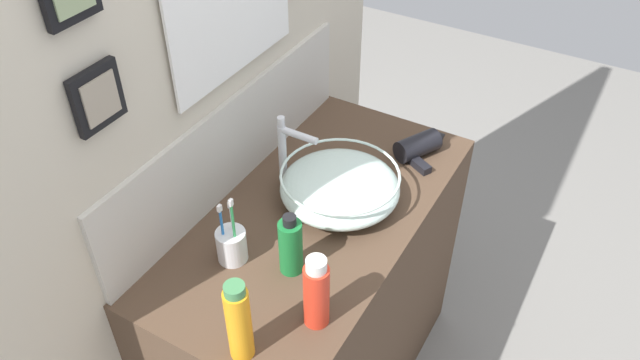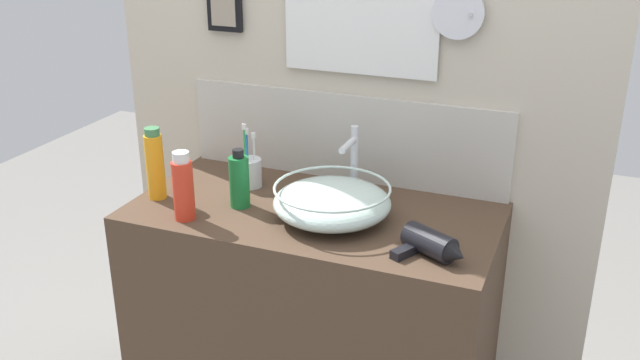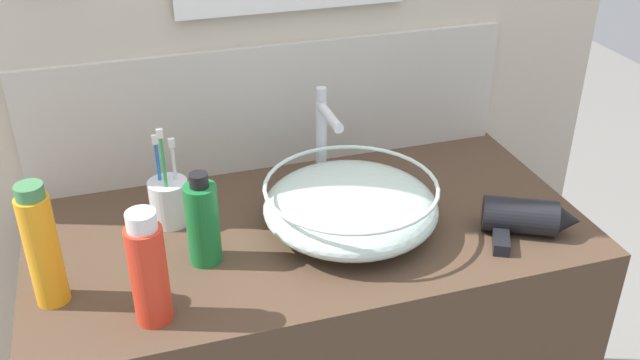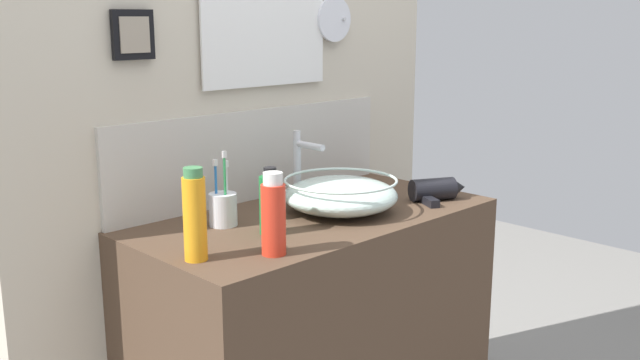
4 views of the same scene
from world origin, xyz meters
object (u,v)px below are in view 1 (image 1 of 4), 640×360
object	(u,v)px
glass_bowl_sink	(340,187)
faucet	(287,146)
lotion_bottle	(239,322)
hair_drier	(422,145)
shampoo_bottle	(291,246)
toothbrush_cup	(232,245)
spray_bottle	(316,293)

from	to	relation	value
glass_bowl_sink	faucet	distance (m)	0.19
faucet	lotion_bottle	xyz separation A→B (m)	(-0.55, -0.23, -0.02)
hair_drier	shampoo_bottle	distance (m)	0.62
toothbrush_cup	glass_bowl_sink	bearing A→B (deg)	-21.74
glass_bowl_sink	toothbrush_cup	xyz separation A→B (m)	(-0.33, 0.13, -0.00)
faucet	spray_bottle	size ratio (longest dim) A/B	1.09
hair_drier	toothbrush_cup	distance (m)	0.70
glass_bowl_sink	spray_bottle	world-z (taller)	spray_bottle
glass_bowl_sink	toothbrush_cup	size ratio (longest dim) A/B	1.59
shampoo_bottle	spray_bottle	world-z (taller)	spray_bottle
glass_bowl_sink	hair_drier	world-z (taller)	glass_bowl_sink
toothbrush_cup	spray_bottle	size ratio (longest dim) A/B	1.04
hair_drier	toothbrush_cup	bearing A→B (deg)	159.27
spray_bottle	lotion_bottle	bearing A→B (deg)	148.25
shampoo_bottle	hair_drier	bearing A→B (deg)	-9.03
hair_drier	spray_bottle	bearing A→B (deg)	-176.84
toothbrush_cup	shampoo_bottle	world-z (taller)	toothbrush_cup
faucet	lotion_bottle	world-z (taller)	lotion_bottle
lotion_bottle	hair_drier	bearing A→B (deg)	-3.87
hair_drier	shampoo_bottle	xyz separation A→B (m)	(-0.61, 0.10, 0.05)
glass_bowl_sink	faucet	xyz separation A→B (m)	(0.00, 0.17, 0.08)
shampoo_bottle	spray_bottle	bearing A→B (deg)	-128.16
hair_drier	spray_bottle	xyz separation A→B (m)	(-0.71, -0.04, 0.06)
glass_bowl_sink	lotion_bottle	bearing A→B (deg)	-174.28
glass_bowl_sink	lotion_bottle	world-z (taller)	lotion_bottle
toothbrush_cup	spray_bottle	xyz separation A→B (m)	(-0.06, -0.29, 0.05)
faucet	shampoo_bottle	world-z (taller)	faucet
hair_drier	spray_bottle	world-z (taller)	spray_bottle
shampoo_bottle	faucet	bearing A→B (deg)	33.64
faucet	hair_drier	world-z (taller)	faucet
spray_bottle	glass_bowl_sink	bearing A→B (deg)	21.34
shampoo_bottle	lotion_bottle	xyz separation A→B (m)	(-0.27, -0.04, 0.03)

